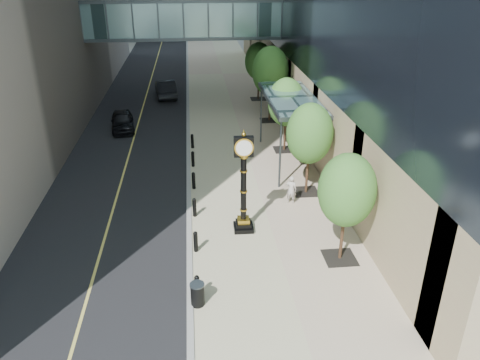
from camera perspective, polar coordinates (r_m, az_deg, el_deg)
name	(u,v)px	position (r m, az deg, el deg)	size (l,w,h in m)	color
ground	(270,311)	(18.35, 3.68, -15.60)	(320.00, 320.00, 0.00)	gray
road	(152,76)	(55.13, -10.67, 12.38)	(8.00, 180.00, 0.02)	black
sidewalk	(222,74)	(55.06, -2.15, 12.79)	(8.00, 180.00, 0.06)	#B5AE8B
curb	(187,75)	(54.95, -6.42, 12.63)	(0.25, 180.00, 0.07)	gray
skywalk	(183,15)	(41.85, -6.91, 19.31)	(17.00, 4.20, 5.80)	#446B6D
entrance_canopy	(291,99)	(29.34, 6.24, 9.77)	(3.00, 8.00, 4.38)	#383F44
bollard_row	(194,194)	(25.38, -5.62, -1.71)	(0.20, 16.20, 0.90)	black
street_trees	(284,95)	(32.32, 5.33, 10.27)	(2.89, 28.47, 5.95)	black
street_clock	(244,190)	(21.90, 0.44, -1.17)	(0.96, 0.96, 5.00)	black
trash_bin	(197,295)	(18.27, -5.21, -13.77)	(0.52, 0.52, 0.90)	black
pedestrian	(291,190)	(25.15, 6.26, -1.16)	(0.57, 0.37, 1.57)	#B7B0A8
car_near	(122,121)	(37.35, -14.14, 7.01)	(1.67, 4.15, 1.42)	black
car_far	(166,88)	(45.91, -9.06, 10.98)	(1.73, 4.95, 1.63)	black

